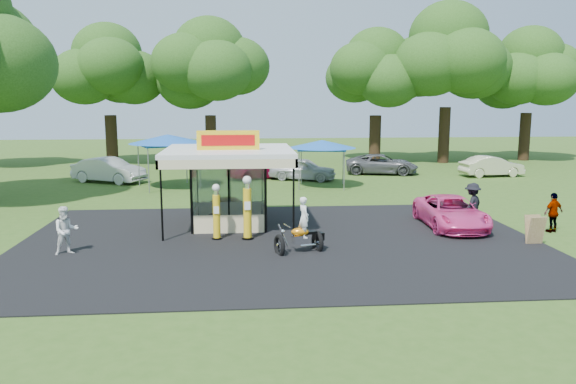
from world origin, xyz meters
The scene contains 25 objects.
ground centered at (0.00, 0.00, 0.00)m, with size 120.00×120.00×0.00m, color #33541A.
asphalt_apron centered at (0.00, 2.00, 0.02)m, with size 20.00×14.00×0.04m, color black.
gas_station_kiosk centered at (-2.00, 4.99, 1.78)m, with size 5.40×5.40×4.18m.
gas_pump_left centered at (-2.46, 2.58, 1.07)m, with size 0.42×0.42×2.23m.
gas_pump_right centered at (-1.26, 2.47, 1.22)m, with size 0.47×0.47×2.54m.
motorcycle centered at (0.67, 0.45, 0.82)m, with size 1.87×1.29×2.12m.
spare_tires centered at (-2.58, 4.22, 0.37)m, with size 0.94×0.70×0.76m.
a_frame_sign centered at (9.61, 0.84, 0.56)m, with size 0.62×0.55×1.11m.
kiosk_car centered at (-2.00, 7.20, 0.48)m, with size 1.13×2.82×0.96m, color yellow.
pink_sedan centered at (7.48, 3.86, 0.68)m, with size 2.25×4.87×1.35m, color #FA4499.
spectator_west centered at (-7.70, 0.90, 0.87)m, with size 0.85×0.66×1.74m, color white.
spectator_east_a centered at (8.43, 3.92, 0.96)m, with size 1.25×0.72×1.93m, color black.
spectator_east_b centered at (11.38, 2.67, 0.83)m, with size 0.98×0.41×1.67m, color gray.
bg_car_a centered at (-10.20, 18.66, 0.82)m, with size 1.74×5.00×1.65m, color beige.
bg_car_b centered at (-0.32, 19.65, 0.64)m, with size 1.79×4.40×1.28m, color #B40D3A.
bg_car_c centered at (2.72, 18.66, 0.77)m, with size 1.82×4.51×1.54m, color #B5B6BA.
bg_car_d centered at (8.88, 21.28, 0.73)m, with size 2.42×5.25×1.46m, color #58575A.
bg_car_e centered at (16.38, 19.34, 0.73)m, with size 1.54×4.43×1.46m, color beige.
tent_west centered at (-5.96, 16.08, 3.01)m, with size 4.75×4.75×3.32m.
tent_east centered at (3.59, 15.63, 2.67)m, with size 4.22×4.22×2.95m.
oak_far_b centered at (-12.34, 29.53, 7.29)m, with size 9.58×9.58×11.43m.
oak_far_c centered at (-3.90, 27.62, 7.45)m, with size 9.96×9.96×11.74m.
oak_far_d centered at (10.31, 29.46, 7.18)m, with size 9.47×9.47×11.27m.
oak_far_e centered at (16.06, 28.16, 8.48)m, with size 11.16×11.16×13.29m.
oak_far_f centered at (24.03, 29.51, 7.41)m, with size 9.58×9.58×11.54m.
Camera 1 is at (-1.51, -19.05, 5.48)m, focal length 35.00 mm.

